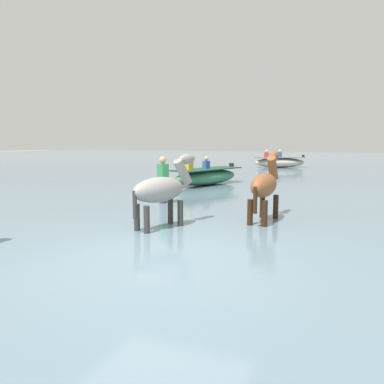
{
  "coord_description": "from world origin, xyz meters",
  "views": [
    {
      "loc": [
        2.56,
        -5.09,
        2.07
      ],
      "look_at": [
        -0.84,
        3.52,
        0.83
      ],
      "focal_mm": 36.19,
      "sensor_mm": 36.0,
      "label": 1
    }
  ],
  "objects": [
    {
      "name": "horse_lead_grey",
      "position": [
        -0.8,
        1.76,
        1.06
      ],
      "size": [
        0.91,
        1.62,
        1.79
      ],
      "color": "gray",
      "rests_on": "ground"
    },
    {
      "name": "boat_mid_outer",
      "position": [
        -2.49,
        9.21,
        0.65
      ],
      "size": [
        2.21,
        3.63,
        1.12
      ],
      "color": "#337556",
      "rests_on": "water_surface"
    },
    {
      "name": "water_surface",
      "position": [
        0.0,
        10.0,
        0.16
      ],
      "size": [
        90.0,
        90.0,
        0.33
      ],
      "primitive_type": "cube",
      "color": "slate",
      "rests_on": "ground"
    },
    {
      "name": "boat_near_starboard",
      "position": [
        -1.36,
        20.16,
        0.67
      ],
      "size": [
        3.41,
        2.5,
        1.14
      ],
      "color": "#B2AD9E",
      "rests_on": "water_surface"
    },
    {
      "name": "horse_trailing_chestnut",
      "position": [
        0.99,
        3.14,
        1.08
      ],
      "size": [
        0.54,
        1.67,
        1.82
      ],
      "color": "brown",
      "rests_on": "ground"
    },
    {
      "name": "ground_plane",
      "position": [
        0.0,
        0.0,
        0.0
      ],
      "size": [
        120.0,
        120.0,
        0.0
      ],
      "primitive_type": "plane",
      "color": "#84755B"
    },
    {
      "name": "person_wading_close",
      "position": [
        -2.12,
        4.54,
        0.87
      ],
      "size": [
        0.38,
        0.34,
        1.63
      ],
      "color": "#383842",
      "rests_on": "ground"
    }
  ]
}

